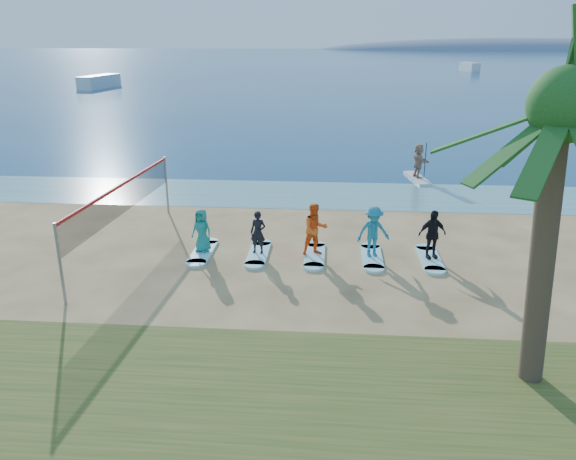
# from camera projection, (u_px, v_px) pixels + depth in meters

# --- Properties ---
(ground) EXTENTS (600.00, 600.00, 0.00)m
(ground) POSITION_uv_depth(u_px,v_px,m) (271.00, 283.00, 17.76)
(ground) COLOR tan
(ground) RESTS_ON ground
(shallow_water) EXTENTS (600.00, 600.00, 0.00)m
(shallow_water) POSITION_uv_depth(u_px,v_px,m) (294.00, 194.00, 27.64)
(shallow_water) COLOR teal
(shallow_water) RESTS_ON ground
(ocean) EXTENTS (600.00, 600.00, 0.00)m
(ocean) POSITION_uv_depth(u_px,v_px,m) (328.00, 61.00, 168.34)
(ocean) COLOR navy
(ocean) RESTS_ON ground
(island_ridge) EXTENTS (220.00, 56.00, 18.00)m
(island_ridge) POSITION_uv_depth(u_px,v_px,m) (513.00, 50.00, 293.00)
(island_ridge) COLOR slate
(island_ridge) RESTS_ON ground
(volleyball_net) EXTENTS (0.59, 9.08, 2.50)m
(volleyball_net) POSITION_uv_depth(u_px,v_px,m) (123.00, 199.00, 19.97)
(volleyball_net) COLOR gray
(volleyball_net) RESTS_ON ground
(palm_tree) EXTENTS (5.60, 5.60, 7.38)m
(palm_tree) POSITION_uv_depth(u_px,v_px,m) (566.00, 108.00, 10.75)
(palm_tree) COLOR brown
(palm_tree) RESTS_ON ground
(paddleboard) EXTENTS (1.19, 3.07, 0.12)m
(paddleboard) POSITION_uv_depth(u_px,v_px,m) (417.00, 178.00, 30.49)
(paddleboard) COLOR silver
(paddleboard) RESTS_ON ground
(paddleboarder) EXTENTS (0.96, 1.76, 1.81)m
(paddleboarder) POSITION_uv_depth(u_px,v_px,m) (419.00, 161.00, 30.17)
(paddleboarder) COLOR tan
(paddleboarder) RESTS_ON paddleboard
(boat_offshore_a) EXTENTS (3.39, 8.93, 1.84)m
(boat_offshore_a) POSITION_uv_depth(u_px,v_px,m) (100.00, 88.00, 82.43)
(boat_offshore_a) COLOR silver
(boat_offshore_a) RESTS_ON ground
(boat_offshore_b) EXTENTS (3.26, 6.69, 1.76)m
(boat_offshore_b) POSITION_uv_depth(u_px,v_px,m) (469.00, 71.00, 120.94)
(boat_offshore_b) COLOR silver
(boat_offshore_b) RESTS_ON ground
(surfboard_0) EXTENTS (0.70, 2.20, 0.09)m
(surfboard_0) POSITION_uv_depth(u_px,v_px,m) (203.00, 252.00, 20.18)
(surfboard_0) COLOR #9DEAF4
(surfboard_0) RESTS_ON ground
(student_0) EXTENTS (0.88, 0.72, 1.56)m
(student_0) POSITION_uv_depth(u_px,v_px,m) (202.00, 230.00, 19.90)
(student_0) COLOR #1B867C
(student_0) RESTS_ON surfboard_0
(surfboard_1) EXTENTS (0.70, 2.20, 0.09)m
(surfboard_1) POSITION_uv_depth(u_px,v_px,m) (258.00, 254.00, 20.03)
(surfboard_1) COLOR #9DEAF4
(surfboard_1) RESTS_ON ground
(student_1) EXTENTS (0.61, 0.46, 1.52)m
(student_1) POSITION_uv_depth(u_px,v_px,m) (258.00, 232.00, 19.76)
(student_1) COLOR black
(student_1) RESTS_ON surfboard_1
(surfboard_2) EXTENTS (0.70, 2.20, 0.09)m
(surfboard_2) POSITION_uv_depth(u_px,v_px,m) (315.00, 255.00, 19.87)
(surfboard_2) COLOR #9DEAF4
(surfboard_2) RESTS_ON ground
(student_2) EXTENTS (1.10, 0.99, 1.86)m
(student_2) POSITION_uv_depth(u_px,v_px,m) (315.00, 229.00, 19.55)
(student_2) COLOR #F35C19
(student_2) RESTS_ON surfboard_2
(surfboard_3) EXTENTS (0.70, 2.20, 0.09)m
(surfboard_3) POSITION_uv_depth(u_px,v_px,m) (372.00, 257.00, 19.72)
(surfboard_3) COLOR #9DEAF4
(surfboard_3) RESTS_ON ground
(student_3) EXTENTS (1.30, 0.96, 1.80)m
(student_3) POSITION_uv_depth(u_px,v_px,m) (373.00, 232.00, 19.41)
(student_3) COLOR teal
(student_3) RESTS_ON surfboard_3
(surfboard_4) EXTENTS (0.70, 2.20, 0.09)m
(surfboard_4) POSITION_uv_depth(u_px,v_px,m) (430.00, 259.00, 19.57)
(surfboard_4) COLOR #9DEAF4
(surfboard_4) RESTS_ON ground
(student_4) EXTENTS (1.09, 0.69, 1.72)m
(student_4) POSITION_uv_depth(u_px,v_px,m) (432.00, 234.00, 19.28)
(student_4) COLOR black
(student_4) RESTS_ON surfboard_4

